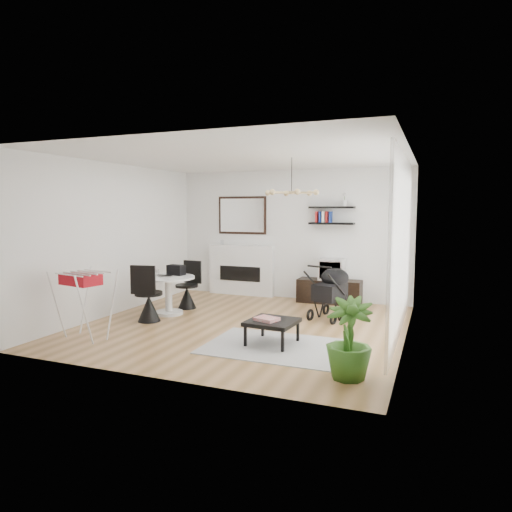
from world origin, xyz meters
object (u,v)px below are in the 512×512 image
at_px(drying_rack, 85,303).
at_px(potted_plant, 349,339).
at_px(dining_table, 169,289).
at_px(stroller, 331,295).
at_px(tv_console, 329,291).
at_px(fireplace, 241,264).
at_px(coffee_table, 272,323).
at_px(crt_tv, 332,269).

bearing_deg(drying_rack, potted_plant, 8.92).
height_order(dining_table, drying_rack, drying_rack).
bearing_deg(stroller, tv_console, 119.41).
xyz_separation_m(dining_table, potted_plant, (3.57, -1.94, 0.01)).
relative_size(fireplace, drying_rack, 2.17).
xyz_separation_m(fireplace, coffee_table, (1.88, -3.23, -0.38)).
relative_size(crt_tv, dining_table, 0.52).
xyz_separation_m(dining_table, coffee_table, (2.35, -1.04, -0.14)).
height_order(dining_table, stroller, stroller).
height_order(tv_console, coffee_table, tv_console).
bearing_deg(dining_table, fireplace, 77.92).
relative_size(stroller, coffee_table, 1.40).
height_order(fireplace, potted_plant, fireplace).
bearing_deg(tv_console, dining_table, -140.44).
bearing_deg(coffee_table, dining_table, 156.18).
bearing_deg(crt_tv, drying_rack, -126.36).
relative_size(tv_console, drying_rack, 1.27).
distance_m(dining_table, drying_rack, 1.80).
height_order(fireplace, crt_tv, fireplace).
distance_m(fireplace, potted_plant, 5.18).
height_order(coffee_table, potted_plant, potted_plant).
distance_m(crt_tv, potted_plant, 4.12).
relative_size(crt_tv, stroller, 0.50).
bearing_deg(fireplace, tv_console, -4.42).
bearing_deg(stroller, dining_table, -149.03).
bearing_deg(fireplace, coffee_table, -59.86).
height_order(crt_tv, stroller, stroller).
xyz_separation_m(stroller, potted_plant, (0.79, -2.71, 0.04)).
distance_m(tv_console, stroller, 1.32).
bearing_deg(crt_tv, stroller, -78.12).
distance_m(drying_rack, potted_plant, 3.87).
bearing_deg(dining_table, potted_plant, -28.48).
bearing_deg(drying_rack, dining_table, 92.11).
bearing_deg(crt_tv, tv_console, 176.09).
height_order(fireplace, tv_console, fireplace).
relative_size(tv_console, coffee_table, 1.81).
bearing_deg(tv_console, coffee_table, -92.33).
xyz_separation_m(crt_tv, potted_plant, (1.06, -3.98, -0.23)).
distance_m(crt_tv, stroller, 1.32).
relative_size(fireplace, potted_plant, 2.35).
distance_m(dining_table, stroller, 2.89).
bearing_deg(stroller, coffee_table, -88.17).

